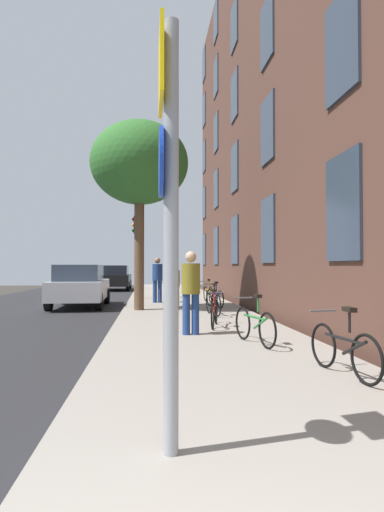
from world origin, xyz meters
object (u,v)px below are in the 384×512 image
Objects in this scene: bicycle_5 at (208,293)px; pedestrian_1 at (175,283)px; bicycle_4 at (215,297)px; tree_near at (139,164)px; car_0 at (80,285)px; bicycle_1 at (255,324)px; pedestrian_2 at (157,277)px; bicycle_2 at (214,312)px; pedestrian_0 at (191,287)px; bicycle_0 at (343,349)px; car_1 at (116,277)px; bicycle_3 at (213,303)px; sign_post at (168,199)px; traffic_light at (138,241)px.

bicycle_5 is 3.61m from pedestrian_1.
tree_near is at bearing -167.07° from bicycle_4.
bicycle_4 is at bearing -19.20° from car_0.
pedestrian_2 reaches higher than bicycle_1.
pedestrian_1 is at bearing 100.01° from bicycle_1.
bicycle_2 is (-0.39, 2.40, -0.01)m from bicycle_1.
pedestrian_0 is (1.22, -5.36, -3.88)m from tree_near.
bicycle_2 is (-1.00, 4.80, -0.01)m from bicycle_0.
bicycle_4 is at bearing 81.11° from bicycle_2.
pedestrian_1 is 3.05m from pedestrian_2.
bicycle_0 is at bearing -79.19° from pedestrian_2.
bicycle_5 is at bearing 7.56° from car_0.
pedestrian_0 is 0.42× the size of car_1.
bicycle_5 is (0.50, 4.80, -0.01)m from bicycle_3.
bicycle_4 is (0.75, 4.80, 0.00)m from bicycle_2.
tree_near is 3.96× the size of bicycle_0.
car_0 is at bearing 122.86° from bicycle_2.
bicycle_1 reaches higher than bicycle_5.
sign_post reaches higher than bicycle_4.
bicycle_1 is at bearing -80.09° from pedestrian_2.
bicycle_1 is at bearing -62.69° from car_0.
pedestrian_1 reaches higher than bicycle_5.
pedestrian_1 is (1.18, -0.20, -4.01)m from tree_near.
pedestrian_1 is at bearing 101.18° from bicycle_0.
bicycle_4 is 0.90× the size of pedestrian_0.
tree_near is 3.57× the size of pedestrian_0.
bicycle_2 is at bearing -96.55° from bicycle_5.
car_0 is (-2.97, -0.47, -0.31)m from pedestrian_2.
traffic_light reaches higher than bicycle_4.
traffic_light is 2.46× the size of pedestrian_1.
bicycle_3 is at bearing -99.97° from bicycle_4.
sign_post is at bearing -90.71° from pedestrian_2.
pedestrian_2 is (0.86, -2.53, -1.57)m from traffic_light.
bicycle_2 is (1.91, -4.19, -4.55)m from tree_near.
pedestrian_0 is at bearing 131.34° from bicycle_1.
traffic_light is 3.10m from pedestrian_2.
car_0 is (-5.22, 11.33, 0.36)m from bicycle_0.
pedestrian_2 reaches higher than bicycle_2.
car_0 is at bearing -171.07° from pedestrian_2.
bicycle_1 is at bearing -48.66° from pedestrian_0.
bicycle_5 is (2.94, -2.33, -2.24)m from traffic_light.
tree_near is at bearing -82.54° from car_1.
sign_post is 0.54× the size of tree_near.
bicycle_4 is at bearing 12.93° from tree_near.
pedestrian_0 reaches higher than bicycle_1.
bicycle_3 is (1.75, 9.34, -1.62)m from sign_post.
traffic_light reaches higher than pedestrian_2.
traffic_light is 0.60× the size of tree_near.
bicycle_1 reaches higher than bicycle_0.
bicycle_0 is 12.48m from car_0.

